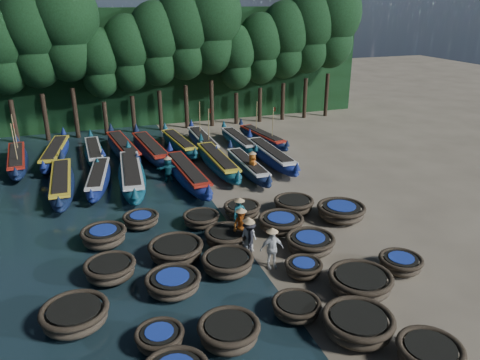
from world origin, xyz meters
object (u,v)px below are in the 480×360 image
object	(u,v)px
long_boat_4	(132,175)
fisherman_3	(249,237)
coracle_5	(160,338)
long_boat_3	(99,178)
long_boat_12	(123,148)
coracle_13	(303,268)
coracle_17	(227,237)
coracle_9	(401,263)
coracle_18	(281,223)
fisherman_5	(168,169)
long_boat_7	(248,166)
long_boat_17	(262,137)
long_boat_16	(239,141)
fisherman_0	(248,234)
fisherman_6	(252,165)
coracle_24	(294,205)
coracle_8	(360,282)
coracle_14	(310,243)
long_boat_11	(94,152)
fisherman_2	(241,227)
coracle_21	(141,220)
long_boat_15	(203,141)
coracle_23	(242,210)
coracle_19	(341,211)
long_boat_14	(179,143)
long_boat_9	(17,160)
long_boat_5	(187,174)
coracle_6	(229,332)
coracle_15	(110,269)
coracle_22	(201,219)
coracle_11	(173,283)
coracle_20	(104,236)
fisherman_4	(272,248)
long_boat_6	(218,162)
coracle_12	(228,263)
coracle_3	(358,324)
coracle_10	(75,316)
long_boat_10	(55,153)
coracle_7	(296,307)
long_boat_2	(62,183)
coracle_16	(176,250)
long_boat_13	(150,149)
coracle_4	(429,354)
long_boat_8	(271,156)

from	to	relation	value
long_boat_4	fisherman_3	world-z (taller)	fisherman_3
coracle_5	long_boat_3	bearing A→B (deg)	93.48
long_boat_12	coracle_13	bearing A→B (deg)	-81.05
long_boat_12	coracle_17	bearing A→B (deg)	-85.57
coracle_9	long_boat_12	xyz separation A→B (m)	(-9.21, 19.75, 0.19)
coracle_18	fisherman_5	bearing A→B (deg)	114.59
fisherman_3	long_boat_7	bearing A→B (deg)	178.50
long_boat_12	long_boat_17	xyz separation A→B (m)	(10.66, -0.61, -0.08)
long_boat_16	long_boat_17	world-z (taller)	long_boat_17
fisherman_0	coracle_18	bearing A→B (deg)	12.43
fisherman_5	fisherman_6	bearing A→B (deg)	170.14
coracle_24	coracle_8	bearing A→B (deg)	-95.67
coracle_8	long_boat_7	xyz separation A→B (m)	(0.48, 13.89, 0.04)
coracle_14	long_boat_3	xyz separation A→B (m)	(-8.46, 11.52, 0.05)
long_boat_11	fisherman_2	size ratio (longest dim) A/B	3.73
coracle_21	long_boat_11	bearing A→B (deg)	97.71
long_boat_15	long_boat_3	bearing A→B (deg)	-145.69
coracle_23	coracle_19	bearing A→B (deg)	-22.75
long_boat_14	long_boat_9	bearing A→B (deg)	175.73
coracle_9	coracle_23	size ratio (longest dim) A/B	1.15
long_boat_5	long_boat_7	bearing A→B (deg)	0.31
coracle_13	coracle_23	distance (m)	6.08
coracle_6	long_boat_4	world-z (taller)	long_boat_4
coracle_15	coracle_22	size ratio (longest dim) A/B	1.14
coracle_11	coracle_20	distance (m)	5.24
coracle_15	coracle_20	world-z (taller)	coracle_20
long_boat_3	long_boat_7	distance (m)	9.37
fisherman_4	fisherman_5	bearing A→B (deg)	103.29
long_boat_6	fisherman_0	size ratio (longest dim) A/B	4.81
long_boat_6	long_boat_16	distance (m)	5.33
long_boat_3	coracle_12	bearing A→B (deg)	-60.68
long_boat_5	fisherman_5	bearing A→B (deg)	147.54
coracle_3	long_boat_4	xyz separation A→B (m)	(-5.40, 16.65, 0.13)
long_boat_6	coracle_22	bearing A→B (deg)	-113.32
coracle_10	coracle_9	bearing A→B (deg)	-3.43
coracle_20	long_boat_3	bearing A→B (deg)	88.08
coracle_19	long_boat_10	world-z (taller)	long_boat_10
long_boat_9	coracle_24	bearing A→B (deg)	-45.41
coracle_7	coracle_19	distance (m)	8.50
long_boat_2	fisherman_5	world-z (taller)	fisherman_5
coracle_16	long_boat_5	distance (m)	9.20
coracle_17	coracle_11	bearing A→B (deg)	-138.15
long_boat_15	long_boat_10	bearing A→B (deg)	177.70
coracle_9	fisherman_4	bearing A→B (deg)	157.42
coracle_18	coracle_21	distance (m)	6.98
long_boat_2	long_boat_3	xyz separation A→B (m)	(2.12, 0.31, -0.07)
coracle_12	long_boat_13	bearing A→B (deg)	91.85
coracle_3	coracle_4	xyz separation A→B (m)	(1.30, -1.96, -0.00)
long_boat_4	coracle_3	bearing A→B (deg)	-67.49
coracle_3	long_boat_8	bearing A→B (deg)	76.55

